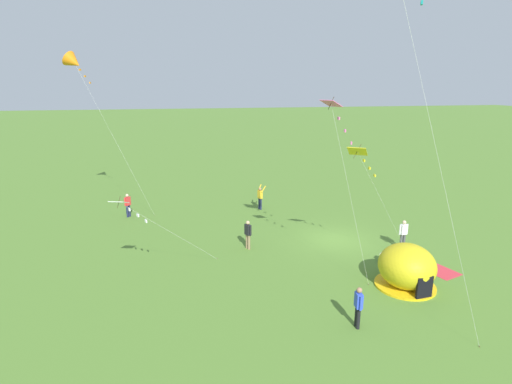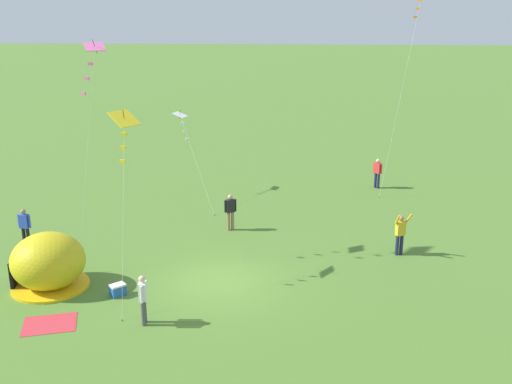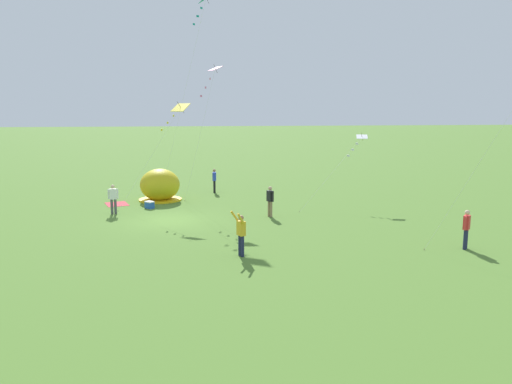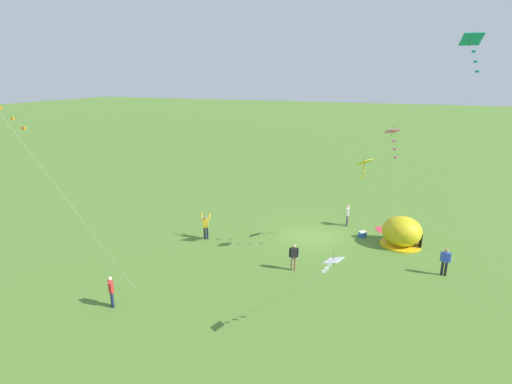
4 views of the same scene
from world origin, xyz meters
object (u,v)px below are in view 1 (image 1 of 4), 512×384
person_with_toddler (248,233)px  kite_yellow (360,156)px  person_watching_sky (358,305)px  person_far_back (403,233)px  person_near_tent (128,204)px  person_arms_raised (260,197)px  kite_white (126,207)px  kite_pink (335,113)px  popup_tent (407,267)px  kite_orange (74,62)px  cooler_box (385,258)px

person_with_toddler → kite_yellow: 7.75m
person_watching_sky → person_far_back: (6.71, -6.17, 0.00)m
person_watching_sky → person_near_tent: size_ratio=1.00×
person_arms_raised → kite_white: bearing=141.0°
kite_pink → person_watching_sky: bearing=176.6°
person_far_back → kite_yellow: size_ratio=0.27×
popup_tent → kite_orange: 25.13m
person_arms_raised → cooler_box: bearing=-157.4°
kite_white → person_near_tent: bearing=5.6°
person_with_toddler → kite_orange: (9.98, 10.31, 9.84)m
popup_tent → cooler_box: bearing=-10.7°
popup_tent → kite_orange: kite_orange is taller
person_watching_sky → person_far_back: bearing=-42.6°
kite_white → person_watching_sky: bearing=-120.7°
kite_white → kite_orange: kite_orange is taller
person_arms_raised → person_watching_sky: size_ratio=1.10×
kite_yellow → kite_white: kite_yellow is taller
cooler_box → person_near_tent: bearing=52.3°
kite_yellow → kite_pink: size_ratio=0.73×
popup_tent → kite_white: 13.24m
kite_white → kite_yellow: bearing=-89.6°
person_watching_sky → kite_pink: 7.98m
person_far_back → kite_pink: 9.76m
kite_pink → kite_orange: bearing=41.4°
person_near_tent → person_with_toddler: bearing=-136.3°
popup_tent → kite_white: size_ratio=0.56×
cooler_box → kite_pink: size_ratio=0.07×
person_far_back → kite_orange: (11.87, 19.12, 9.84)m
person_near_tent → kite_pink: bearing=-141.1°
person_arms_raised → kite_yellow: bearing=-166.2°
cooler_box → person_near_tent: person_near_tent is taller
kite_pink → kite_orange: size_ratio=0.76×
person_with_toddler → person_far_back: size_ratio=1.00×
popup_tent → kite_pink: (1.08, 3.52, 7.06)m
kite_pink → kite_orange: (14.95, 13.17, 2.74)m
person_far_back → kite_white: bearing=95.5°
person_arms_raised → person_with_toddler: (-7.37, 2.44, -0.03)m
popup_tent → person_watching_sky: 4.53m
person_far_back → popup_tent: bearing=149.7°
cooler_box → kite_pink: kite_pink is taller
person_watching_sky → kite_white: bearing=59.3°
kite_yellow → kite_orange: 20.87m
person_near_tent → kite_pink: (-12.61, -10.16, 7.10)m
cooler_box → kite_yellow: bearing=87.6°
cooler_box → person_with_toddler: size_ratio=0.37×
cooler_box → kite_yellow: kite_yellow is taller
person_with_toddler → person_watching_sky: same height
kite_white → kite_orange: 15.51m
popup_tent → person_near_tent: bearing=45.0°
person_with_toddler → kite_orange: kite_orange is taller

